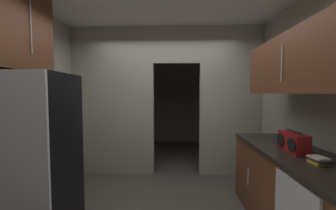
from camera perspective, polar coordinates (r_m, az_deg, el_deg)
kitchen_overhead_slab at (r=3.14m, az=-1.62°, el=26.77°), size 3.93×6.82×0.06m
kitchen_partition at (r=3.87m, az=-1.29°, el=2.13°), size 3.53×0.12×2.75m
adjoining_room_shell at (r=5.72m, az=0.31°, el=1.74°), size 3.53×2.70×2.75m
refrigerator at (r=2.73m, az=-33.28°, el=-11.20°), size 0.79×0.73×1.74m
lower_cabinet_run at (r=2.67m, az=31.81°, el=-20.69°), size 0.68×1.99×0.93m
upper_cabinet_counterside at (r=2.47m, az=32.78°, el=9.74°), size 0.36×1.80×0.61m
upper_cabinet_fridgeside at (r=2.95m, az=-36.68°, el=16.80°), size 0.36×0.86×0.96m
boombox at (r=2.50m, az=31.33°, el=-8.80°), size 0.16×0.35×0.22m
book_stack at (r=2.21m, az=36.35°, el=-12.26°), size 0.15×0.17×0.06m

